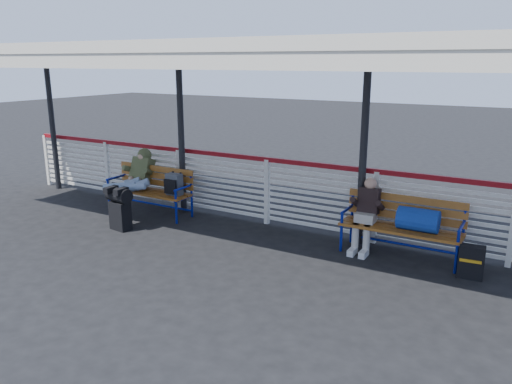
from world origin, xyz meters
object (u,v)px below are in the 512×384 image
Objects in this scene: traveler_man at (132,182)px; companion_person at (366,214)px; luggage_stack at (120,207)px; bench_left at (157,185)px; bench_right at (410,220)px; suitcase_side at (471,262)px.

companion_person is (4.40, 0.52, -0.08)m from traveler_man.
bench_left reaches higher than luggage_stack.
traveler_man is at bearing -174.12° from bench_right.
bench_left is 5.71m from suitcase_side.
traveler_man is 4.43m from companion_person.
luggage_stack is 0.47× the size of traveler_man.
companion_person reaches higher than bench_right.
bench_right reaches higher than suitcase_side.
bench_right is at bearing 22.19° from luggage_stack.
luggage_stack is at bearing -165.67° from bench_right.
luggage_stack is 1.05m from bench_left.
bench_left is 1.10× the size of traveler_man.
suitcase_side is at bearing 16.95° from luggage_stack.
traveler_man reaches higher than luggage_stack.
suitcase_side is (0.92, -0.30, -0.36)m from bench_right.
traveler_man reaches higher than bench_right.
luggage_stack is 5.73m from suitcase_side.
suitcase_side is at bearing -18.26° from bench_right.
bench_left is 1.57× the size of companion_person.
suitcase_side is (5.70, -0.13, -0.34)m from bench_left.
suitcase_side is at bearing -1.34° from bench_left.
companion_person is at bearing 6.69° from traveler_man.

